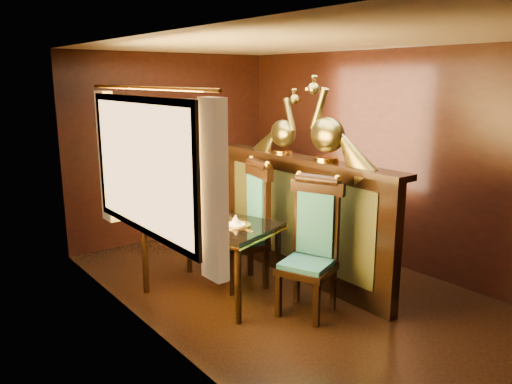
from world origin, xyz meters
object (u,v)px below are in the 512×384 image
dining_table (209,228)px  peacock_left (328,119)px  chair_right (252,220)px  chair_left (313,240)px  peacock_right (283,121)px

dining_table → peacock_left: bearing=-47.2°
chair_right → peacock_left: bearing=-35.7°
chair_left → peacock_left: bearing=10.0°
peacock_left → peacock_right: bearing=90.0°
peacock_left → peacock_right: peacock_left is taller
peacock_right → peacock_left: bearing=-90.0°
chair_right → peacock_left: (0.50, -0.58, 1.07)m
dining_table → peacock_right: peacock_right is taller
chair_left → dining_table: bearing=103.7°
chair_right → peacock_right: 1.13m
chair_right → peacock_right: (0.50, 0.09, 1.00)m
dining_table → chair_right: bearing=-18.5°
chair_left → chair_right: (-0.08, 0.84, 0.02)m
chair_right → peacock_left: 1.32m
dining_table → chair_right: 0.53m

